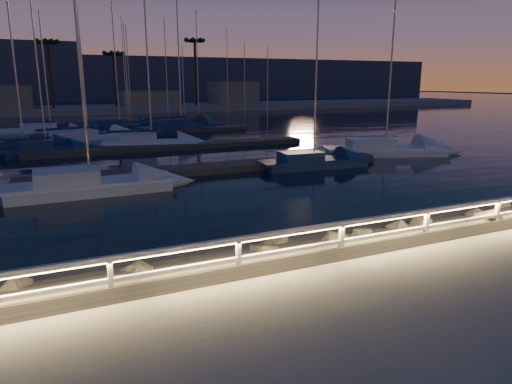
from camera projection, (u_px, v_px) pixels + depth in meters
ground at (398, 248)px, 13.23m from camera, size 400.00×400.00×0.00m
harbor_water at (160, 145)px, 41.10m from camera, size 400.00×440.00×0.60m
guard_rail at (398, 223)px, 13.02m from camera, size 44.11×0.12×1.06m
riprap at (376, 242)px, 14.00m from camera, size 41.58×3.18×1.35m
floating_docks at (156, 138)px, 42.10m from camera, size 22.00×36.00×0.40m
far_shore at (103, 107)px, 78.68m from camera, size 160.00×14.00×5.20m
palm_left at (47, 45)px, 71.38m from camera, size 3.00×3.00×11.20m
palm_center at (113, 56)px, 76.58m from camera, size 3.00×3.00×9.70m
palm_right at (195, 44)px, 80.75m from camera, size 3.00×3.00×12.20m
sailboat_a at (44, 149)px, 33.48m from camera, size 6.48×3.51×10.70m
sailboat_b at (86, 184)px, 21.99m from camera, size 8.08×2.57×13.67m
sailboat_c at (311, 161)px, 28.66m from camera, size 7.22×2.57×12.05m
sailboat_d at (382, 149)px, 33.52m from camera, size 9.27×5.43×15.17m
sailboat_f at (21, 147)px, 34.73m from camera, size 7.65×2.56×12.88m
sailboat_g at (85, 139)px, 38.75m from camera, size 9.58×5.53×15.71m
sailboat_i at (49, 131)px, 45.49m from camera, size 7.23×3.91×11.94m
sailboat_j at (149, 142)px, 36.98m from camera, size 8.05×3.91×13.23m
sailboat_k at (118, 126)px, 50.87m from camera, size 8.27×3.93×13.54m
sailboat_l at (179, 127)px, 49.44m from camera, size 10.28×6.07×16.82m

